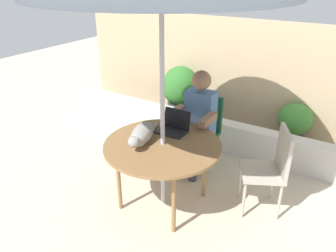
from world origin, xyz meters
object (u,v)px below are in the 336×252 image
Objects in this scene: potted_plant_near_fence at (294,123)px; potted_plant_by_chair at (180,92)px; chair_empty at (272,165)px; laptop at (174,125)px; patio_table at (163,148)px; chair_occupied at (203,126)px; cat at (142,135)px; person_seated at (197,117)px.

potted_plant_near_fence is 1.71m from potted_plant_by_chair.
laptop is at bearing -170.80° from chair_empty.
chair_empty is (0.95, 0.47, -0.13)m from patio_table.
chair_occupied is 1.03m from cat.
potted_plant_by_chair reaches higher than laptop.
potted_plant_near_fence is (-0.07, 1.42, -0.15)m from chair_empty.
patio_table is at bearing -90.00° from person_seated.
chair_occupied reaches higher than cat.
potted_plant_by_chair is (-0.63, 1.88, -0.27)m from cat.
chair_empty reaches higher than cat.
cat is 2.28m from potted_plant_near_fence.
chair_occupied is 0.23m from person_seated.
laptop is at bearing -94.73° from chair_occupied.
chair_empty is 1.30m from cat.
chair_occupied is 1.05m from chair_empty.
patio_table is at bearing -90.00° from chair_occupied.
laptop reaches higher than patio_table.
chair_occupied is 1.33m from potted_plant_near_fence.
chair_occupied is at bearing 85.27° from laptop.
person_seated is at bearing -90.00° from chair_occupied.
potted_plant_by_chair is at bearing 114.48° from patio_table.
laptop is 1.88m from potted_plant_near_fence.
person_seated reaches higher than chair_empty.
patio_table is at bearing -80.93° from laptop.
cat is (-0.19, -0.83, 0.09)m from person_seated.
person_seated is 0.85m from cat.
potted_plant_near_fence is 0.70× the size of potted_plant_by_chair.
laptop is 0.41m from cat.
chair_occupied is 1.00× the size of chair_empty.
cat is at bearing -154.38° from chair_empty.
chair_occupied reaches higher than patio_table.
patio_table is 0.91m from chair_occupied.
cat is at bearing -157.76° from patio_table.
chair_occupied is at bearing 78.99° from cat.
cat reaches higher than potted_plant_near_fence.
patio_table is 1.98m from potted_plant_by_chair.
person_seated reaches higher than cat.
chair_empty is 1.38× the size of potted_plant_near_fence.
chair_empty is 2.22m from potted_plant_by_chair.
laptop is (-1.00, -0.16, 0.24)m from chair_empty.
potted_plant_near_fence is at bearing 52.47° from person_seated.
chair_occupied is 1.22m from potted_plant_by_chair.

